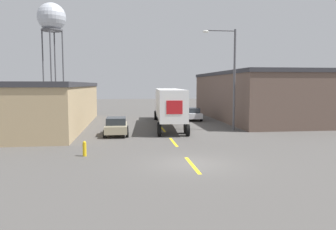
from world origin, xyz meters
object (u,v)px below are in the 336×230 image
(semi_truck, at_px, (168,103))
(water_tower, at_px, (52,19))
(street_lamp, at_px, (231,73))
(parked_car_left_far, at_px, (116,126))
(fire_hydrant, at_px, (85,149))
(parked_car_right_far, at_px, (192,114))

(semi_truck, relative_size, water_tower, 0.76)
(semi_truck, xyz_separation_m, street_lamp, (5.15, -4.45, 3.01))
(semi_truck, relative_size, parked_car_left_far, 3.90)
(fire_hydrant, bearing_deg, water_tower, 103.63)
(parked_car_right_far, bearing_deg, street_lamp, -78.95)
(parked_car_left_far, relative_size, water_tower, 0.20)
(parked_car_left_far, xyz_separation_m, street_lamp, (10.29, 1.49, 4.53))
(street_lamp, bearing_deg, water_tower, 119.89)
(semi_truck, height_order, street_lamp, street_lamp)
(semi_truck, relative_size, parked_car_right_far, 3.90)
(semi_truck, distance_m, street_lamp, 7.44)
(water_tower, bearing_deg, parked_car_left_far, -72.12)
(parked_car_left_far, bearing_deg, water_tower, 107.88)
(parked_car_left_far, bearing_deg, street_lamp, 8.24)
(parked_car_left_far, height_order, parked_car_right_far, same)
(semi_truck, distance_m, fire_hydrant, 15.52)
(street_lamp, xyz_separation_m, fire_hydrant, (-11.91, -9.41, -4.85))
(parked_car_left_far, relative_size, parked_car_right_far, 1.00)
(parked_car_left_far, height_order, street_lamp, street_lamp)
(water_tower, bearing_deg, street_lamp, -60.11)
(street_lamp, bearing_deg, semi_truck, 139.21)
(parked_car_right_far, distance_m, fire_hydrant, 21.06)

